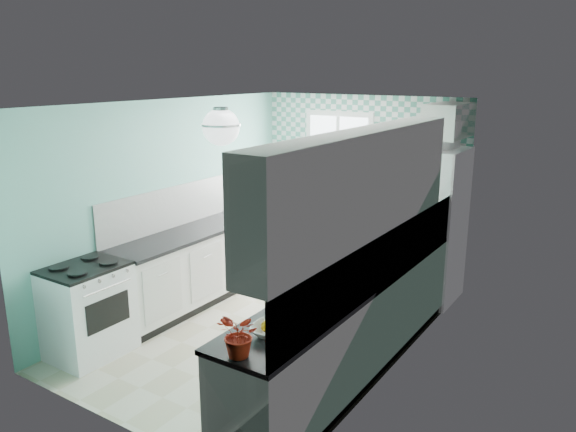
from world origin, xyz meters
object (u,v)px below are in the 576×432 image
Objects in this scene: stove at (88,309)px; microwave at (432,134)px; fridge at (426,224)px; fruit_bowl at (272,331)px; sink at (396,253)px; potted_plant at (240,335)px; ceiling_light at (221,127)px.

stove is 4.34m from microwave.
fruit_bowl is (0.09, -3.51, 0.02)m from fridge.
sink reaches higher than fruit_bowl.
fruit_bowl is at bearing 90.00° from potted_plant.
sink is 1.63× the size of potted_plant.
stove is 2.54m from potted_plant.
fridge reaches higher than stove.
sink is at bearing 49.32° from ceiling_light.
ceiling_light reaches higher than fridge.
ceiling_light is 3.13m from fridge.
fruit_bowl is 3.68m from microwave.
microwave reaches higher than stove.
sink is 0.90× the size of microwave.
fridge is 6.17× the size of fruit_bowl.
potted_plant is 0.56× the size of microwave.
stove is 1.59× the size of microwave.
potted_plant is 4.01m from microwave.
sink is at bearing 97.14° from microwave.
fruit_bowl reaches higher than stove.
ceiling_light is 2.31m from sink.
microwave is at bearing 91.33° from potted_plant.
sink is at bearing 89.91° from potted_plant.
fridge is 3.51m from fruit_bowl.
ceiling_light is 1.13× the size of fruit_bowl.
microwave reaches higher than fridge.
sink is 1.71× the size of fruit_bowl.
fridge reaches higher than potted_plant.
potted_plant is (2.40, -0.57, 0.61)m from stove.
sink is at bearing 43.77° from stove.
fridge is 3.25× the size of microwave.
stove is at bearing 166.65° from potted_plant.
sink is (1.20, 1.40, -1.39)m from ceiling_light.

